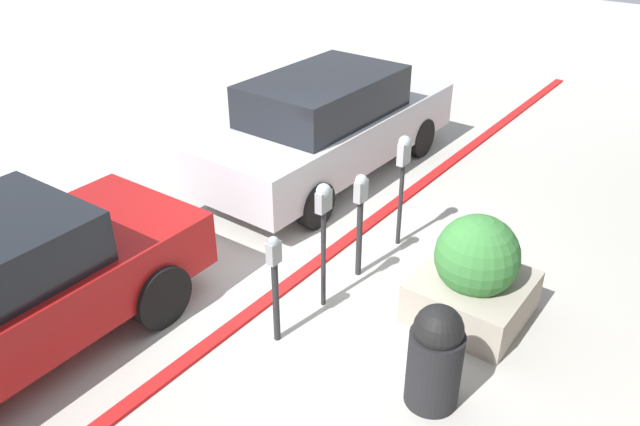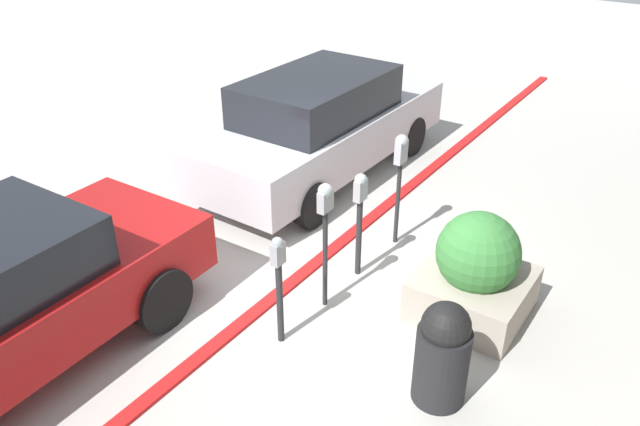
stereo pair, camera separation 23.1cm
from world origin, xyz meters
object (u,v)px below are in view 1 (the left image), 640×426
parking_meter_middle (360,208)px  trash_bin (435,356)px  planter_box (474,276)px  parking_meter_nearest (275,276)px  parking_meter_fourth (403,164)px  parked_car_middle (329,125)px  parking_meter_second (324,217)px

parking_meter_middle → trash_bin: 2.16m
planter_box → parking_meter_nearest: bearing=137.3°
parking_meter_fourth → trash_bin: 2.81m
planter_box → parked_car_middle: (1.97, 3.34, 0.33)m
trash_bin → parking_meter_nearest: bearing=96.6°
parking_meter_nearest → parking_meter_middle: 1.50m
parking_meter_second → parking_meter_middle: parking_meter_second is taller
planter_box → parking_meter_fourth: bearing=59.4°
parking_meter_nearest → parked_car_middle: parked_car_middle is taller
parking_meter_second → parking_meter_fourth: size_ratio=1.01×
parking_meter_nearest → parking_meter_fourth: (2.40, -0.06, 0.34)m
parking_meter_fourth → parked_car_middle: (1.15, 1.95, -0.30)m
parking_meter_fourth → trash_bin: parking_meter_fourth is taller
parking_meter_fourth → planter_box: 1.74m
parking_meter_nearest → trash_bin: bearing=-83.4°
parking_meter_nearest → parking_meter_middle: bearing=-1.0°
parking_meter_middle → planter_box: (0.07, -1.43, -0.39)m
parking_meter_nearest → parking_meter_second: (0.76, -0.04, 0.34)m
parking_meter_second → parking_meter_middle: size_ratio=1.14×
parking_meter_second → parked_car_middle: (2.78, 1.93, -0.30)m
parking_meter_middle → parking_meter_fourth: 0.93m
parking_meter_second → planter_box: 1.74m
parking_meter_second → parked_car_middle: 3.40m
planter_box → trash_bin: planter_box is taller
parking_meter_nearest → trash_bin: size_ratio=1.18×
parking_meter_fourth → trash_bin: (-2.20, -1.64, -0.62)m
parking_meter_second → planter_box: bearing=-60.1°
planter_box → parked_car_middle: size_ratio=0.26×
parking_meter_nearest → parking_meter_second: size_ratio=0.82×
parking_meter_second → planter_box: (0.81, -1.41, -0.62)m
parking_meter_middle → planter_box: bearing=-87.1°
parking_meter_nearest → parking_meter_fourth: bearing=-1.4°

